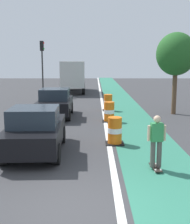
{
  "coord_description": "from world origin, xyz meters",
  "views": [
    {
      "loc": [
        0.34,
        -6.25,
        3.3
      ],
      "look_at": [
        0.34,
        6.43,
        1.1
      ],
      "focal_mm": 47.52,
      "sensor_mm": 36.0,
      "label": 1
    }
  ],
  "objects_px": {
    "traffic_barrel_front": "(115,131)",
    "street_tree_sidewalk": "(176,55)",
    "traffic_barrel_back": "(108,103)",
    "delivery_truck_down_block": "(73,75)",
    "skateboarder_on_lane": "(156,141)",
    "traffic_barrel_mid": "(109,112)",
    "parked_sedan_nearest": "(35,131)",
    "parked_sedan_second": "(55,103)",
    "traffic_light_corner": "(42,58)"
  },
  "relations": [
    {
      "from": "street_tree_sidewalk",
      "to": "traffic_barrel_back",
      "type": "bearing_deg",
      "value": 162.84
    },
    {
      "from": "skateboarder_on_lane",
      "to": "parked_sedan_nearest",
      "type": "height_order",
      "value": "parked_sedan_nearest"
    },
    {
      "from": "street_tree_sidewalk",
      "to": "traffic_barrel_front",
      "type": "bearing_deg",
      "value": -121.31
    },
    {
      "from": "parked_sedan_nearest",
      "to": "parked_sedan_second",
      "type": "xyz_separation_m",
      "value": [
        -0.22,
        6.98,
        0.0
      ]
    },
    {
      "from": "traffic_barrel_mid",
      "to": "delivery_truck_down_block",
      "type": "height_order",
      "value": "delivery_truck_down_block"
    },
    {
      "from": "traffic_barrel_front",
      "to": "parked_sedan_nearest",
      "type": "bearing_deg",
      "value": -157.89
    },
    {
      "from": "parked_sedan_nearest",
      "to": "skateboarder_on_lane",
      "type": "bearing_deg",
      "value": -22.42
    },
    {
      "from": "parked_sedan_second",
      "to": "traffic_barrel_back",
      "type": "relative_size",
      "value": 3.79
    },
    {
      "from": "skateboarder_on_lane",
      "to": "traffic_light_corner",
      "type": "relative_size",
      "value": 0.33
    },
    {
      "from": "traffic_light_corner",
      "to": "street_tree_sidewalk",
      "type": "xyz_separation_m",
      "value": [
        9.86,
        -9.77,
        0.17
      ]
    },
    {
      "from": "delivery_truck_down_block",
      "to": "traffic_barrel_front",
      "type": "bearing_deg",
      "value": -81.21
    },
    {
      "from": "parked_sedan_nearest",
      "to": "delivery_truck_down_block",
      "type": "distance_m",
      "value": 20.96
    },
    {
      "from": "traffic_barrel_front",
      "to": "street_tree_sidewalk",
      "type": "height_order",
      "value": "street_tree_sidewalk"
    },
    {
      "from": "skateboarder_on_lane",
      "to": "delivery_truck_down_block",
      "type": "height_order",
      "value": "delivery_truck_down_block"
    },
    {
      "from": "parked_sedan_second",
      "to": "street_tree_sidewalk",
      "type": "distance_m",
      "value": 7.87
    },
    {
      "from": "delivery_truck_down_block",
      "to": "street_tree_sidewalk",
      "type": "xyz_separation_m",
      "value": [
        7.19,
        -12.95,
        1.82
      ]
    },
    {
      "from": "traffic_barrel_mid",
      "to": "street_tree_sidewalk",
      "type": "relative_size",
      "value": 0.22
    },
    {
      "from": "parked_sedan_second",
      "to": "traffic_barrel_mid",
      "type": "height_order",
      "value": "parked_sedan_second"
    },
    {
      "from": "traffic_barrel_front",
      "to": "traffic_light_corner",
      "type": "xyz_separation_m",
      "value": [
        -5.72,
        16.57,
        2.97
      ]
    },
    {
      "from": "parked_sedan_nearest",
      "to": "traffic_light_corner",
      "type": "height_order",
      "value": "traffic_light_corner"
    },
    {
      "from": "traffic_barrel_back",
      "to": "traffic_light_corner",
      "type": "height_order",
      "value": "traffic_light_corner"
    },
    {
      "from": "traffic_barrel_back",
      "to": "delivery_truck_down_block",
      "type": "xyz_separation_m",
      "value": [
        -3.13,
        11.7,
        1.31
      ]
    },
    {
      "from": "traffic_barrel_front",
      "to": "traffic_barrel_back",
      "type": "xyz_separation_m",
      "value": [
        0.08,
        8.05,
        0.0
      ]
    },
    {
      "from": "traffic_barrel_front",
      "to": "traffic_light_corner",
      "type": "height_order",
      "value": "traffic_light_corner"
    },
    {
      "from": "parked_sedan_second",
      "to": "delivery_truck_down_block",
      "type": "distance_m",
      "value": 13.99
    },
    {
      "from": "delivery_truck_down_block",
      "to": "street_tree_sidewalk",
      "type": "bearing_deg",
      "value": -60.97
    },
    {
      "from": "traffic_barrel_front",
      "to": "traffic_barrel_back",
      "type": "relative_size",
      "value": 1.0
    },
    {
      "from": "skateboarder_on_lane",
      "to": "traffic_barrel_mid",
      "type": "relative_size",
      "value": 1.55
    },
    {
      "from": "skateboarder_on_lane",
      "to": "traffic_barrel_back",
      "type": "bearing_deg",
      "value": 95.2
    },
    {
      "from": "traffic_barrel_front",
      "to": "delivery_truck_down_block",
      "type": "xyz_separation_m",
      "value": [
        -3.05,
        19.75,
        1.31
      ]
    },
    {
      "from": "parked_sedan_nearest",
      "to": "traffic_barrel_back",
      "type": "relative_size",
      "value": 3.82
    },
    {
      "from": "traffic_barrel_front",
      "to": "street_tree_sidewalk",
      "type": "distance_m",
      "value": 8.55
    },
    {
      "from": "skateboarder_on_lane",
      "to": "delivery_truck_down_block",
      "type": "bearing_deg",
      "value": 100.35
    },
    {
      "from": "skateboarder_on_lane",
      "to": "delivery_truck_down_block",
      "type": "xyz_separation_m",
      "value": [
        -4.12,
        22.58,
        0.94
      ]
    },
    {
      "from": "parked_sedan_second",
      "to": "traffic_barrel_front",
      "type": "height_order",
      "value": "parked_sedan_second"
    },
    {
      "from": "traffic_barrel_mid",
      "to": "street_tree_sidewalk",
      "type": "xyz_separation_m",
      "value": [
        4.15,
        2.36,
        3.14
      ]
    },
    {
      "from": "parked_sedan_nearest",
      "to": "traffic_light_corner",
      "type": "relative_size",
      "value": 0.82
    },
    {
      "from": "traffic_barrel_front",
      "to": "delivery_truck_down_block",
      "type": "height_order",
      "value": "delivery_truck_down_block"
    },
    {
      "from": "parked_sedan_second",
      "to": "traffic_barrel_front",
      "type": "distance_m",
      "value": 6.6
    },
    {
      "from": "skateboarder_on_lane",
      "to": "parked_sedan_nearest",
      "type": "bearing_deg",
      "value": 157.58
    },
    {
      "from": "parked_sedan_nearest",
      "to": "traffic_barrel_mid",
      "type": "height_order",
      "value": "parked_sedan_nearest"
    },
    {
      "from": "traffic_light_corner",
      "to": "street_tree_sidewalk",
      "type": "relative_size",
      "value": 1.02
    },
    {
      "from": "skateboarder_on_lane",
      "to": "parked_sedan_second",
      "type": "bearing_deg",
      "value": 116.01
    },
    {
      "from": "skateboarder_on_lane",
      "to": "traffic_barrel_mid",
      "type": "height_order",
      "value": "skateboarder_on_lane"
    },
    {
      "from": "parked_sedan_nearest",
      "to": "traffic_barrel_front",
      "type": "relative_size",
      "value": 3.82
    },
    {
      "from": "traffic_barrel_mid",
      "to": "traffic_barrel_back",
      "type": "xyz_separation_m",
      "value": [
        0.1,
        3.61,
        0.0
      ]
    },
    {
      "from": "skateboarder_on_lane",
      "to": "traffic_barrel_mid",
      "type": "xyz_separation_m",
      "value": [
        -1.09,
        7.27,
        -0.38
      ]
    },
    {
      "from": "traffic_barrel_mid",
      "to": "traffic_light_corner",
      "type": "bearing_deg",
      "value": 115.19
    },
    {
      "from": "traffic_barrel_front",
      "to": "skateboarder_on_lane",
      "type": "bearing_deg",
      "value": -69.3
    },
    {
      "from": "traffic_barrel_front",
      "to": "traffic_light_corner",
      "type": "relative_size",
      "value": 0.21
    }
  ]
}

